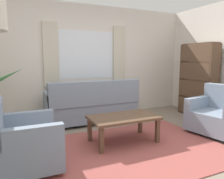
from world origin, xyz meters
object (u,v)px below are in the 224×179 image
(armchair_left, at_px, (20,142))
(bookshelf, at_px, (198,83))
(armchair_right, at_px, (219,114))
(couch, at_px, (92,105))
(coffee_table, at_px, (123,120))

(armchair_left, distance_m, bookshelf, 4.06)
(armchair_right, xyz_separation_m, bookshelf, (0.57, 1.08, 0.43))
(armchair_right, height_order, bookshelf, bookshelf)
(couch, bearing_deg, armchair_left, 46.02)
(couch, height_order, armchair_right, couch)
(bookshelf, bearing_deg, armchair_right, 151.93)
(coffee_table, bearing_deg, bookshelf, 17.21)
(armchair_right, bearing_deg, couch, -142.06)
(armchair_left, bearing_deg, couch, -44.06)
(armchair_left, relative_size, bookshelf, 0.51)
(coffee_table, xyz_separation_m, bookshelf, (2.36, 0.73, 0.40))
(armchair_left, bearing_deg, armchair_right, -91.68)
(couch, distance_m, coffee_table, 1.28)
(couch, distance_m, armchair_right, 2.47)
(armchair_right, xyz_separation_m, coffee_table, (-1.78, 0.34, 0.03))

